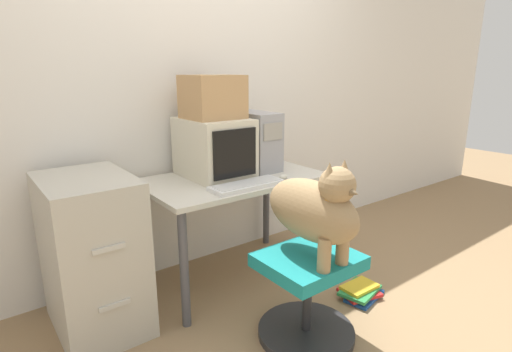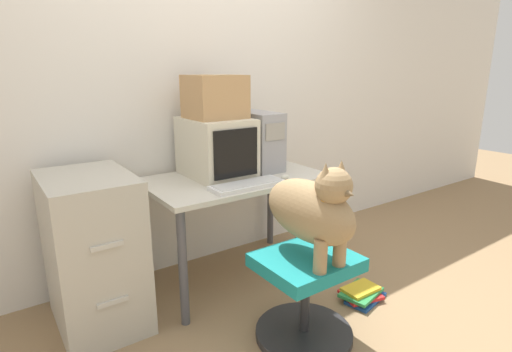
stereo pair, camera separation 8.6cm
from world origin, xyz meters
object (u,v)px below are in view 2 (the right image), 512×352
(pc_tower, at_px, (257,141))
(office_chair, at_px, (305,294))
(crt_monitor, at_px, (216,147))
(cardboard_box, at_px, (215,97))
(book_stack_floor, at_px, (362,294))
(dog, at_px, (312,209))
(keyboard, at_px, (247,185))
(filing_cabinet, at_px, (94,251))

(pc_tower, relative_size, office_chair, 0.80)
(crt_monitor, relative_size, cardboard_box, 1.46)
(cardboard_box, bearing_deg, office_chair, -88.42)
(pc_tower, distance_m, book_stack_floor, 1.21)
(office_chair, distance_m, dog, 0.48)
(dog, bearing_deg, keyboard, 91.05)
(crt_monitor, bearing_deg, pc_tower, 0.77)
(keyboard, bearing_deg, book_stack_floor, -40.43)
(keyboard, xyz_separation_m, filing_cabinet, (-0.84, 0.25, -0.30))
(filing_cabinet, relative_size, cardboard_box, 2.58)
(crt_monitor, relative_size, office_chair, 0.93)
(dog, distance_m, filing_cabinet, 1.21)
(keyboard, bearing_deg, office_chair, -88.90)
(dog, bearing_deg, office_chair, 90.00)
(crt_monitor, xyz_separation_m, dog, (0.02, -0.89, -0.17))
(dog, bearing_deg, book_stack_floor, 9.35)
(office_chair, relative_size, book_stack_floor, 1.64)
(pc_tower, bearing_deg, office_chair, -109.19)
(filing_cabinet, bearing_deg, dog, -43.23)
(book_stack_floor, bearing_deg, dog, -170.65)
(pc_tower, relative_size, filing_cabinet, 0.48)
(pc_tower, xyz_separation_m, filing_cabinet, (-1.15, -0.09, -0.48))
(crt_monitor, bearing_deg, keyboard, -87.66)
(dog, height_order, cardboard_box, cardboard_box)
(office_chair, relative_size, cardboard_box, 1.56)
(office_chair, bearing_deg, book_stack_floor, 6.26)
(dog, bearing_deg, cardboard_box, 91.53)
(filing_cabinet, bearing_deg, keyboard, -16.57)
(pc_tower, bearing_deg, dog, -108.61)
(crt_monitor, xyz_separation_m, office_chair, (0.02, -0.86, -0.65))
(dog, relative_size, book_stack_floor, 1.82)
(keyboard, xyz_separation_m, dog, (0.01, -0.55, 0.01))
(pc_tower, bearing_deg, filing_cabinet, -175.47)
(office_chair, distance_m, filing_cabinet, 1.17)
(keyboard, relative_size, cardboard_box, 1.38)
(pc_tower, relative_size, book_stack_floor, 1.30)
(pc_tower, bearing_deg, crt_monitor, -179.23)
(dog, distance_m, cardboard_box, 1.02)
(cardboard_box, bearing_deg, dog, -88.47)
(pc_tower, height_order, dog, pc_tower)
(crt_monitor, bearing_deg, book_stack_floor, -55.16)
(dog, bearing_deg, filing_cabinet, 136.77)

